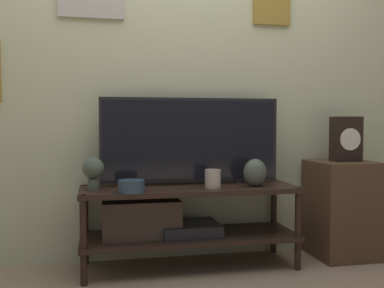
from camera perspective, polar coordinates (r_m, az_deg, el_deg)
ground_plane at (r=2.67m, az=0.87°, el=-17.04°), size 12.00×12.00×0.00m
wall_back at (r=3.07m, az=-1.44°, el=11.17°), size 6.40×0.08×2.70m
media_console at (r=2.81m, az=-2.48°, el=-9.27°), size 1.34×0.44×0.51m
television at (r=2.87m, az=-0.14°, el=0.52°), size 1.15×0.05×0.56m
vase_urn_stoneware at (r=2.83m, az=8.00°, el=-3.61°), size 0.15×0.13×0.17m
vase_wide_bowl at (r=2.59m, az=-7.72°, el=-5.34°), size 0.15×0.15×0.07m
candle_jar at (r=2.74m, az=2.65°, el=-4.42°), size 0.10×0.10×0.11m
decorative_bust at (r=2.71m, az=-12.43°, el=-3.22°), size 0.13×0.13×0.19m
side_table at (r=3.23m, az=18.58°, el=-7.80°), size 0.41×0.41×0.64m
mantel_clock at (r=3.20m, az=18.98°, el=0.61°), size 0.20×0.11×0.30m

